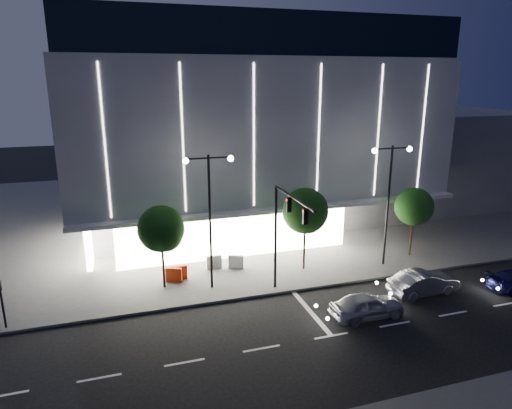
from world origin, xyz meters
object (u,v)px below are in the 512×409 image
object	(u,v)px
ped_signal_far	(2,299)
tree_right	(414,209)
tree_mid	(305,213)
barrier_a	(174,275)
street_lamp_west	(210,203)
car_lead	(367,306)
barrier_d	(214,262)
street_lamp_east	(389,188)
tree_left	(162,231)
barrier_c	(179,273)
car_second	(424,283)
traffic_mast	(284,223)
barrier_b	(236,262)

from	to	relation	value
ped_signal_far	tree_right	world-z (taller)	tree_right
tree_mid	barrier_a	distance (m)	10.03
street_lamp_west	car_lead	bearing A→B (deg)	-38.74
car_lead	barrier_d	distance (m)	11.63
street_lamp_east	car_lead	world-z (taller)	street_lamp_east
street_lamp_west	tree_mid	world-z (taller)	street_lamp_west
ped_signal_far	tree_mid	world-z (taller)	tree_mid
tree_left	car_lead	distance (m)	13.47
ped_signal_far	barrier_d	distance (m)	13.61
barrier_c	street_lamp_west	bearing A→B (deg)	-46.89
car_lead	car_second	size ratio (longest dim) A/B	0.94
tree_right	barrier_c	distance (m)	18.23
street_lamp_west	barrier_c	world-z (taller)	street_lamp_west
street_lamp_west	street_lamp_east	world-z (taller)	same
tree_left	barrier_a	world-z (taller)	tree_left
traffic_mast	barrier_d	xyz separation A→B (m)	(-3.20, 5.62, -4.38)
barrier_b	ped_signal_far	bearing A→B (deg)	-141.54
traffic_mast	street_lamp_west	bearing A→B (deg)	146.35
street_lamp_east	ped_signal_far	size ratio (longest dim) A/B	3.00
street_lamp_west	tree_right	bearing A→B (deg)	3.64
tree_left	car_second	distance (m)	17.21
car_second	street_lamp_east	bearing A→B (deg)	-5.15
traffic_mast	barrier_b	xyz separation A→B (m)	(-1.67, 5.19, -4.38)
street_lamp_east	tree_mid	distance (m)	6.27
street_lamp_east	tree_right	xyz separation A→B (m)	(3.03, 1.02, -2.07)
street_lamp_east	car_second	bearing A→B (deg)	-91.00
car_lead	ped_signal_far	bearing A→B (deg)	74.88
barrier_a	car_lead	bearing A→B (deg)	-14.72
traffic_mast	barrier_c	xyz separation A→B (m)	(-5.89, 4.50, -4.38)
street_lamp_west	barrier_c	bearing A→B (deg)	135.95
street_lamp_west	tree_right	xyz separation A→B (m)	(16.03, 1.02, -2.07)
ped_signal_far	barrier_b	world-z (taller)	ped_signal_far
barrier_a	barrier_d	size ratio (longest dim) A/B	1.00
tree_right	car_second	xyz separation A→B (m)	(-3.11, -5.76, -3.11)
tree_mid	car_second	world-z (taller)	tree_mid
barrier_b	barrier_c	bearing A→B (deg)	-147.91
traffic_mast	tree_right	distance (m)	12.63
car_lead	barrier_a	xyz separation A→B (m)	(-10.14, 7.89, -0.10)
car_second	traffic_mast	bearing A→B (deg)	72.72
tree_left	car_second	world-z (taller)	tree_left
tree_mid	car_second	size ratio (longest dim) A/B	1.31
car_second	barrier_a	size ratio (longest dim) A/B	4.28
traffic_mast	barrier_c	size ratio (longest dim) A/B	6.43
barrier_b	tree_mid	bearing A→B (deg)	4.94
street_lamp_west	tree_left	distance (m)	3.69
tree_left	street_lamp_east	bearing A→B (deg)	-3.65
street_lamp_east	tree_left	bearing A→B (deg)	176.35
street_lamp_west	barrier_c	xyz separation A→B (m)	(-1.90, 1.83, -5.31)
tree_left	car_lead	bearing A→B (deg)	-34.06
tree_mid	car_lead	distance (m)	8.19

